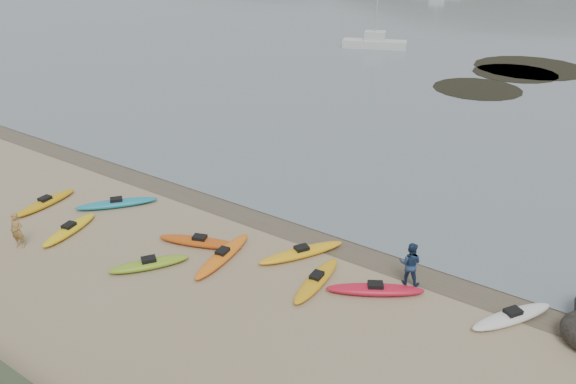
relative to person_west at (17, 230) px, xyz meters
The scene contains 6 objects.
ground 11.50m from the person_west, 45.87° to the left, with size 600.00×600.00×0.00m, color tan.
wet_sand 11.29m from the person_west, 44.80° to the left, with size 60.00×60.00×0.00m, color brown.
kayaks 8.46m from the person_west, 31.38° to the left, with size 22.55×8.13×0.34m.
person_west is the anchor object (origin of this frame).
person_east 16.03m from the person_west, 25.22° to the left, with size 0.84×0.66×1.74m, color navy.
kelp_mats 43.82m from the person_west, 78.22° to the left, with size 10.40×19.11×0.04m.
Camera 1 is at (12.84, -18.51, 12.27)m, focal length 35.00 mm.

